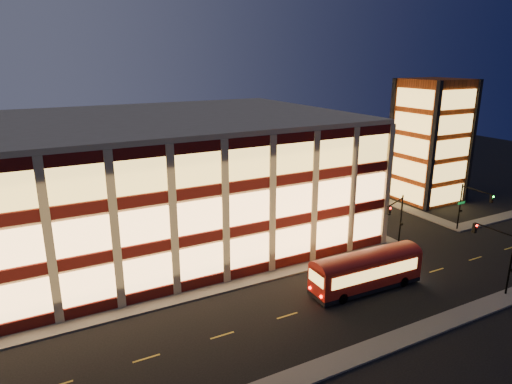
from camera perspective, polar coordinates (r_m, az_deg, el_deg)
ground at (r=42.89m, az=-5.12°, el=-12.76°), size 200.00×200.00×0.00m
sidewalk_office_south at (r=42.78m, az=-9.45°, el=-12.91°), size 54.00×2.00×0.15m
sidewalk_office_east at (r=67.02m, az=7.26°, el=-1.76°), size 2.00×30.00×0.15m
sidewalk_tower_south at (r=68.24m, az=27.08°, el=-3.17°), size 14.00×2.00×0.15m
sidewalk_tower_west at (r=73.72m, az=14.26°, el=-0.45°), size 2.00×30.00×0.15m
sidewalk_near at (r=33.27m, az=4.53°, el=-22.36°), size 100.00×2.00×0.15m
office_building at (r=54.50m, az=-15.23°, el=1.38°), size 50.45×30.45×14.50m
stair_tower at (r=72.52m, az=20.95°, el=5.95°), size 8.60×8.60×18.00m
traffic_signal_far at (r=53.22m, az=17.19°, el=-2.68°), size 3.79×1.87×6.00m
traffic_signal_right at (r=61.05m, az=25.28°, el=-1.12°), size 1.20×4.37×6.00m
traffic_signal_near at (r=47.65m, az=27.93°, el=-6.16°), size 0.32×4.45×6.00m
trolley_bus at (r=44.12m, az=13.63°, el=-9.28°), size 11.16×3.21×3.75m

